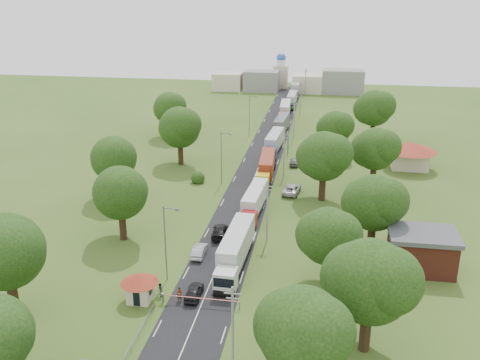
% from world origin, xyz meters
% --- Properties ---
extents(ground, '(260.00, 260.00, 0.00)m').
position_xyz_m(ground, '(0.00, 0.00, 0.00)').
color(ground, '#37551C').
rests_on(ground, ground).
extents(road, '(8.00, 200.00, 0.04)m').
position_xyz_m(road, '(0.00, 20.00, 0.00)').
color(road, black).
rests_on(road, ground).
extents(boom_barrier, '(9.22, 0.35, 1.18)m').
position_xyz_m(boom_barrier, '(-1.36, -25.00, 0.89)').
color(boom_barrier, slate).
rests_on(boom_barrier, ground).
extents(guard_booth, '(4.40, 4.40, 3.45)m').
position_xyz_m(guard_booth, '(-7.20, -25.00, 2.16)').
color(guard_booth, beige).
rests_on(guard_booth, ground).
extents(guard_rail, '(0.10, 17.00, 1.70)m').
position_xyz_m(guard_rail, '(-5.00, -35.00, 0.00)').
color(guard_rail, slate).
rests_on(guard_rail, ground).
extents(info_sign, '(0.12, 3.10, 4.10)m').
position_xyz_m(info_sign, '(5.20, 35.00, 3.00)').
color(info_sign, slate).
rests_on(info_sign, ground).
extents(pole_0, '(1.60, 0.24, 9.00)m').
position_xyz_m(pole_0, '(5.50, -35.00, 4.68)').
color(pole_0, gray).
rests_on(pole_0, ground).
extents(pole_1, '(1.60, 0.24, 9.00)m').
position_xyz_m(pole_1, '(5.50, -7.00, 4.68)').
color(pole_1, gray).
rests_on(pole_1, ground).
extents(pole_2, '(1.60, 0.24, 9.00)m').
position_xyz_m(pole_2, '(5.50, 21.00, 4.68)').
color(pole_2, gray).
rests_on(pole_2, ground).
extents(pole_3, '(1.60, 0.24, 9.00)m').
position_xyz_m(pole_3, '(5.50, 49.00, 4.68)').
color(pole_3, gray).
rests_on(pole_3, ground).
extents(pole_4, '(1.60, 0.24, 9.00)m').
position_xyz_m(pole_4, '(5.50, 77.00, 4.68)').
color(pole_4, gray).
rests_on(pole_4, ground).
extents(pole_5, '(1.60, 0.24, 9.00)m').
position_xyz_m(pole_5, '(5.50, 105.00, 4.68)').
color(pole_5, gray).
rests_on(pole_5, ground).
extents(lamp_0, '(2.03, 0.22, 10.00)m').
position_xyz_m(lamp_0, '(-5.35, -20.00, 5.55)').
color(lamp_0, slate).
rests_on(lamp_0, ground).
extents(lamp_1, '(2.03, 0.22, 10.00)m').
position_xyz_m(lamp_1, '(-5.35, 15.00, 5.55)').
color(lamp_1, slate).
rests_on(lamp_1, ground).
extents(lamp_2, '(2.03, 0.22, 10.00)m').
position_xyz_m(lamp_2, '(-5.35, 50.00, 5.55)').
color(lamp_2, slate).
rests_on(lamp_2, ground).
extents(tree_0, '(8.80, 8.80, 11.07)m').
position_xyz_m(tree_0, '(11.99, -37.84, 7.22)').
color(tree_0, '#382616').
rests_on(tree_0, ground).
extents(tree_1, '(9.60, 9.60, 12.05)m').
position_xyz_m(tree_1, '(17.99, -29.83, 7.85)').
color(tree_1, '#382616').
rests_on(tree_1, ground).
extents(tree_2, '(8.00, 8.00, 10.10)m').
position_xyz_m(tree_2, '(13.99, -17.86, 6.60)').
color(tree_2, '#382616').
rests_on(tree_2, ground).
extents(tree_3, '(8.80, 8.80, 11.07)m').
position_xyz_m(tree_3, '(19.99, -7.84, 7.22)').
color(tree_3, '#382616').
rests_on(tree_3, ground).
extents(tree_4, '(9.60, 9.60, 12.05)m').
position_xyz_m(tree_4, '(12.99, 10.17, 7.85)').
color(tree_4, '#382616').
rests_on(tree_4, ground).
extents(tree_5, '(8.80, 8.80, 11.07)m').
position_xyz_m(tree_5, '(21.99, 18.16, 7.22)').
color(tree_5, '#382616').
rests_on(tree_5, ground).
extents(tree_6, '(8.00, 8.00, 10.10)m').
position_xyz_m(tree_6, '(14.99, 35.14, 6.60)').
color(tree_6, '#382616').
rests_on(tree_6, ground).
extents(tree_7, '(9.60, 9.60, 12.05)m').
position_xyz_m(tree_7, '(23.99, 50.17, 7.85)').
color(tree_7, '#382616').
rests_on(tree_7, ground).
extents(tree_9, '(9.60, 9.60, 12.05)m').
position_xyz_m(tree_9, '(-20.01, -29.83, 7.85)').
color(tree_9, '#382616').
rests_on(tree_9, ground).
extents(tree_10, '(8.80, 8.80, 11.07)m').
position_xyz_m(tree_10, '(-15.01, -9.84, 7.22)').
color(tree_10, '#382616').
rests_on(tree_10, ground).
extents(tree_11, '(8.80, 8.80, 11.07)m').
position_xyz_m(tree_11, '(-22.01, 5.16, 7.22)').
color(tree_11, '#382616').
rests_on(tree_11, ground).
extents(tree_12, '(9.60, 9.60, 12.05)m').
position_xyz_m(tree_12, '(-16.01, 25.17, 7.85)').
color(tree_12, '#382616').
rests_on(tree_12, ground).
extents(tree_13, '(8.80, 8.80, 11.07)m').
position_xyz_m(tree_13, '(-24.01, 45.16, 7.22)').
color(tree_13, '#382616').
rests_on(tree_13, ground).
extents(house_brick, '(8.60, 6.60, 5.20)m').
position_xyz_m(house_brick, '(26.00, -12.00, 2.65)').
color(house_brick, maroon).
rests_on(house_brick, ground).
extents(house_cream, '(10.08, 10.08, 5.80)m').
position_xyz_m(house_cream, '(30.00, 30.00, 3.64)').
color(house_cream, beige).
rests_on(house_cream, ground).
extents(distant_town, '(52.00, 8.00, 8.00)m').
position_xyz_m(distant_town, '(0.68, 110.00, 3.49)').
color(distant_town, gray).
rests_on(distant_town, ground).
extents(church, '(5.00, 5.00, 12.30)m').
position_xyz_m(church, '(-4.00, 118.00, 5.39)').
color(church, beige).
rests_on(church, ground).
extents(truck_0, '(3.12, 15.64, 4.33)m').
position_xyz_m(truck_0, '(2.27, -15.05, 2.30)').
color(truck_0, silver).
rests_on(truck_0, ground).
extents(truck_1, '(3.01, 13.87, 3.83)m').
position_xyz_m(truck_1, '(2.35, 2.34, 2.03)').
color(truck_1, '#A4121A').
rests_on(truck_1, ground).
extents(truck_2, '(3.13, 14.79, 4.09)m').
position_xyz_m(truck_2, '(2.30, 19.92, 2.17)').
color(truck_2, yellow).
rests_on(truck_2, ground).
extents(truck_3, '(3.24, 14.82, 4.09)m').
position_xyz_m(truck_3, '(1.98, 36.83, 2.17)').
color(truck_3, navy).
rests_on(truck_3, ground).
extents(truck_4, '(3.17, 14.53, 4.01)m').
position_xyz_m(truck_4, '(2.09, 53.02, 2.13)').
color(truck_4, '#B8B8B8').
rests_on(truck_4, ground).
extents(truck_5, '(3.06, 14.95, 4.13)m').
position_xyz_m(truck_5, '(1.61, 69.89, 2.19)').
color(truck_5, '#AE1C1A').
rests_on(truck_5, ground).
extents(truck_6, '(2.44, 13.65, 3.78)m').
position_xyz_m(truck_6, '(2.32, 85.79, 2.01)').
color(truck_6, '#276936').
rests_on(truck_6, ground).
extents(truck_7, '(2.95, 15.68, 4.34)m').
position_xyz_m(truck_7, '(2.30, 103.57, 2.30)').
color(truck_7, '#A6A6A6').
rests_on(truck_7, ground).
extents(car_lane_front, '(1.84, 4.39, 1.48)m').
position_xyz_m(car_lane_front, '(-1.21, -23.34, 0.74)').
color(car_lane_front, black).
rests_on(car_lane_front, ground).
extents(car_lane_mid, '(1.68, 4.53, 1.48)m').
position_xyz_m(car_lane_mid, '(-3.00, -13.14, 0.74)').
color(car_lane_mid, '#AFB0B7').
rests_on(car_lane_mid, ground).
extents(car_lane_rear, '(2.61, 5.53, 1.56)m').
position_xyz_m(car_lane_rear, '(-1.41, -6.78, 0.78)').
color(car_lane_rear, black).
rests_on(car_lane_rear, ground).
extents(car_verge_near, '(3.35, 6.15, 1.63)m').
position_xyz_m(car_verge_near, '(7.68, 12.25, 0.82)').
color(car_verge_near, silver).
rests_on(car_verge_near, ground).
extents(car_verge_far, '(1.93, 4.63, 1.57)m').
position_xyz_m(car_verge_far, '(7.11, 28.29, 0.78)').
color(car_verge_far, '#5B5D63').
rests_on(car_verge_far, ground).
extents(pedestrian_near, '(0.66, 0.44, 1.78)m').
position_xyz_m(pedestrian_near, '(-2.63, -24.50, 0.89)').
color(pedestrian_near, gray).
rests_on(pedestrian_near, ground).
extents(pedestrian_booth, '(0.94, 1.01, 1.65)m').
position_xyz_m(pedestrian_booth, '(-5.18, -23.83, 0.83)').
color(pedestrian_booth, gray).
rests_on(pedestrian_booth, ground).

